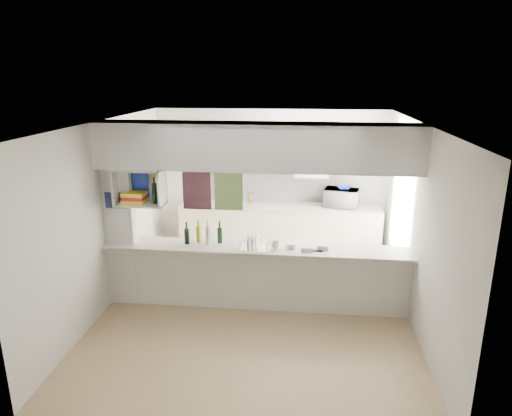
# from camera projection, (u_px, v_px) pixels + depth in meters

# --- Properties ---
(floor) EXTENTS (4.80, 4.80, 0.00)m
(floor) POSITION_uv_depth(u_px,v_px,m) (256.00, 307.00, 6.49)
(floor) COLOR tan
(floor) RESTS_ON ground
(ceiling) EXTENTS (4.80, 4.80, 0.00)m
(ceiling) POSITION_uv_depth(u_px,v_px,m) (256.00, 123.00, 5.76)
(ceiling) COLOR white
(ceiling) RESTS_ON wall_back
(wall_back) EXTENTS (4.20, 0.00, 4.20)m
(wall_back) POSITION_uv_depth(u_px,v_px,m) (270.00, 181.00, 8.42)
(wall_back) COLOR silver
(wall_back) RESTS_ON floor
(wall_left) EXTENTS (0.00, 4.80, 4.80)m
(wall_left) POSITION_uv_depth(u_px,v_px,m) (106.00, 215.00, 6.35)
(wall_left) COLOR silver
(wall_left) RESTS_ON floor
(wall_right) EXTENTS (0.00, 4.80, 4.80)m
(wall_right) POSITION_uv_depth(u_px,v_px,m) (417.00, 226.00, 5.91)
(wall_right) COLOR silver
(wall_right) RESTS_ON floor
(servery_partition) EXTENTS (4.20, 0.50, 2.60)m
(servery_partition) POSITION_uv_depth(u_px,v_px,m) (243.00, 194.00, 6.04)
(servery_partition) COLOR silver
(servery_partition) RESTS_ON floor
(cubby_shelf) EXTENTS (0.65, 0.35, 0.50)m
(cubby_shelf) POSITION_uv_depth(u_px,v_px,m) (139.00, 189.00, 6.12)
(cubby_shelf) COLOR white
(cubby_shelf) RESTS_ON bulkhead
(kitchen_run) EXTENTS (3.60, 0.63, 2.24)m
(kitchen_run) POSITION_uv_depth(u_px,v_px,m) (278.00, 210.00, 8.28)
(kitchen_run) COLOR silver
(kitchen_run) RESTS_ON floor
(microwave) EXTENTS (0.66, 0.52, 0.32)m
(microwave) POSITION_uv_depth(u_px,v_px,m) (342.00, 198.00, 8.08)
(microwave) COLOR white
(microwave) RESTS_ON bench_top
(bowl) EXTENTS (0.24, 0.24, 0.06)m
(bowl) POSITION_uv_depth(u_px,v_px,m) (344.00, 188.00, 7.99)
(bowl) COLOR navy
(bowl) RESTS_ON microwave
(dish_rack) EXTENTS (0.41, 0.32, 0.21)m
(dish_rack) POSITION_uv_depth(u_px,v_px,m) (255.00, 242.00, 6.16)
(dish_rack) COLOR silver
(dish_rack) RESTS_ON breakfast_bar
(cup) EXTENTS (0.15, 0.15, 0.10)m
(cup) POSITION_uv_depth(u_px,v_px,m) (275.00, 245.00, 6.14)
(cup) COLOR white
(cup) RESTS_ON dish_rack
(wine_bottles) EXTENTS (0.52, 0.15, 0.35)m
(wine_bottles) POSITION_uv_depth(u_px,v_px,m) (203.00, 235.00, 6.34)
(wine_bottles) COLOR black
(wine_bottles) RESTS_ON breakfast_bar
(plastic_tubs) EXTENTS (0.57, 0.23, 0.07)m
(plastic_tubs) POSITION_uv_depth(u_px,v_px,m) (304.00, 247.00, 6.14)
(plastic_tubs) COLOR silver
(plastic_tubs) RESTS_ON breakfast_bar
(utensil_jar) EXTENTS (0.10, 0.10, 0.14)m
(utensil_jar) POSITION_uv_depth(u_px,v_px,m) (238.00, 200.00, 8.33)
(utensil_jar) COLOR black
(utensil_jar) RESTS_ON bench_top
(knife_block) EXTENTS (0.11, 0.10, 0.19)m
(knife_block) POSITION_uv_depth(u_px,v_px,m) (251.00, 198.00, 8.32)
(knife_block) COLOR brown
(knife_block) RESTS_ON bench_top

